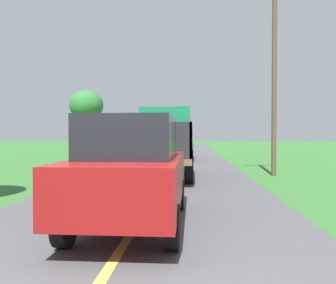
% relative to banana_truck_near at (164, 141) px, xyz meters
% --- Properties ---
extents(ground_plane, '(200.00, 200.00, 0.00)m').
position_rel_banana_truck_near_xyz_m(ground_plane, '(0.16, -9.31, -1.47)').
color(ground_plane, '#336B2D').
extents(road_surface, '(6.40, 120.00, 0.08)m').
position_rel_banana_truck_near_xyz_m(road_surface, '(0.16, -9.31, -1.43)').
color(road_surface, '#4C4C4F').
rests_on(road_surface, ground).
extents(centre_line, '(0.14, 108.00, 0.01)m').
position_rel_banana_truck_near_xyz_m(centre_line, '(0.16, -9.31, -1.38)').
color(centre_line, '#E0D64C').
rests_on(centre_line, road_surface).
extents(banana_truck_near, '(2.38, 5.82, 2.80)m').
position_rel_banana_truck_near_xyz_m(banana_truck_near, '(0.00, 0.00, 0.00)').
color(banana_truck_near, '#2D2D30').
rests_on(banana_truck_near, road_surface).
extents(banana_truck_far, '(2.38, 5.82, 2.80)m').
position_rel_banana_truck_near_xyz_m(banana_truck_far, '(0.03, 9.88, -0.01)').
color(banana_truck_far, '#2D2D30').
rests_on(banana_truck_far, road_surface).
extents(utility_pole_roadside, '(1.80, 0.20, 7.84)m').
position_rel_banana_truck_near_xyz_m(utility_pole_roadside, '(4.56, 0.56, 2.72)').
color(utility_pole_roadside, brown).
rests_on(utility_pole_roadside, ground).
extents(roadside_tree_mid_right, '(2.61, 2.61, 5.23)m').
position_rel_banana_truck_near_xyz_m(roadside_tree_mid_right, '(-7.09, 11.95, 2.56)').
color(roadside_tree_mid_right, '#4C3823').
rests_on(roadside_tree_mid_right, ground).
extents(following_car, '(1.74, 4.10, 1.92)m').
position_rel_banana_truck_near_xyz_m(following_car, '(0.11, -7.76, -0.40)').
color(following_car, maroon).
rests_on(following_car, road_surface).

